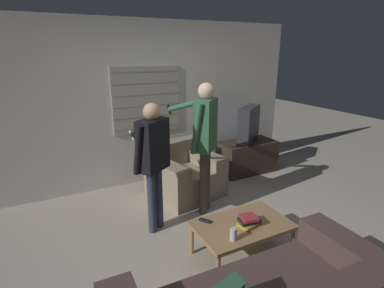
{
  "coord_description": "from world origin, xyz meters",
  "views": [
    {
      "loc": [
        -1.53,
        -2.48,
        2.1
      ],
      "look_at": [
        0.06,
        0.63,
        1.0
      ],
      "focal_mm": 28.0,
      "sensor_mm": 36.0,
      "label": 1
    }
  ],
  "objects": [
    {
      "name": "coffee_table",
      "position": [
        0.16,
        -0.31,
        0.34
      ],
      "size": [
        0.99,
        0.61,
        0.38
      ],
      "color": "#9E754C",
      "rests_on": "ground_plane"
    },
    {
      "name": "wall_back",
      "position": [
        -0.0,
        2.03,
        1.28
      ],
      "size": [
        5.2,
        0.08,
        2.55
      ],
      "color": "silver",
      "rests_on": "ground_plane"
    },
    {
      "name": "soda_can",
      "position": [
        -0.08,
        -0.49,
        0.44
      ],
      "size": [
        0.07,
        0.07,
        0.13
      ],
      "color": "silver",
      "rests_on": "coffee_table"
    },
    {
      "name": "tv_stand",
      "position": [
        1.64,
        1.56,
        0.28
      ],
      "size": [
        1.02,
        0.52,
        0.55
      ],
      "color": "#33281E",
      "rests_on": "ground_plane"
    },
    {
      "name": "ground_plane",
      "position": [
        0.0,
        0.0,
        0.0
      ],
      "size": [
        16.0,
        16.0,
        0.0
      ],
      "primitive_type": "plane",
      "color": "#B2A893"
    },
    {
      "name": "armchair_beige",
      "position": [
        0.25,
        1.28,
        0.31
      ],
      "size": [
        1.1,
        1.04,
        0.77
      ],
      "rotation": [
        0.0,
        0.0,
        3.36
      ],
      "color": "gray",
      "rests_on": "ground_plane"
    },
    {
      "name": "person_right_standing",
      "position": [
        0.27,
        0.7,
        1.09
      ],
      "size": [
        0.49,
        0.82,
        1.73
      ],
      "rotation": [
        0.0,
        0.0,
        0.74
      ],
      "color": "#4C4233",
      "rests_on": "ground_plane"
    },
    {
      "name": "book_stack",
      "position": [
        0.21,
        -0.36,
        0.43
      ],
      "size": [
        0.26,
        0.21,
        0.1
      ],
      "color": "gold",
      "rests_on": "coffee_table"
    },
    {
      "name": "person_left_standing",
      "position": [
        -0.47,
        0.58,
        0.97
      ],
      "size": [
        0.49,
        0.76,
        1.55
      ],
      "rotation": [
        0.0,
        0.0,
        0.56
      ],
      "color": "#33384C",
      "rests_on": "ground_plane"
    },
    {
      "name": "tv",
      "position": [
        1.63,
        1.56,
        0.87
      ],
      "size": [
        0.64,
        0.54,
        0.62
      ],
      "rotation": [
        0.0,
        0.0,
        3.77
      ],
      "color": "#2D2D33",
      "rests_on": "tv_stand"
    },
    {
      "name": "spare_remote",
      "position": [
        -0.16,
        -0.1,
        0.39
      ],
      "size": [
        0.11,
        0.13,
        0.02
      ],
      "rotation": [
        0.0,
        0.0,
        0.6
      ],
      "color": "black",
      "rests_on": "coffee_table"
    }
  ]
}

